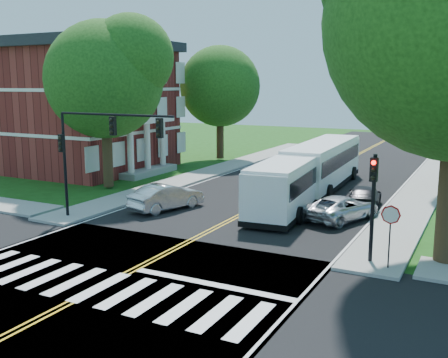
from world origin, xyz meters
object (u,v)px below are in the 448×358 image
Objects in this scene: signal_nw at (97,141)px; dark_sedan at (364,197)px; hatchback at (166,197)px; suv at (342,208)px; signal_ne at (373,194)px; bus_lead at (293,181)px; bus_follow at (323,164)px.

signal_nw is 15.73m from dark_sedan.
signal_nw is at bearing 87.74° from hatchback.
suv is (11.18, 6.50, -3.70)m from signal_nw.
bus_lead is at bearing 127.79° from signal_ne.
bus_follow is 6.30m from dark_sedan.
hatchback reaches higher than dark_sedan.
bus_follow is 2.73× the size of hatchback.
hatchback is (-6.22, -10.55, -0.95)m from bus_follow.
bus_lead reaches higher than dark_sedan.
signal_nw is 5.69m from hatchback.
bus_follow is (-0.16, 6.67, 0.11)m from bus_lead.
signal_nw is at bearing -179.95° from signal_ne.
dark_sedan is at bearing -133.42° from hatchback.
dark_sedan is at bearing 40.47° from signal_nw.
bus_follow is at bearing -93.53° from bus_lead.
signal_ne is at bearing 122.88° from bus_lead.
signal_ne reaches higher than dark_sedan.
bus_follow reaches higher than dark_sedan.
bus_follow reaches higher than suv.
suv is 3.45m from dark_sedan.
hatchback is at bearing 26.39° from bus_lead.
signal_ne is at bearing 0.05° from signal_nw.
bus_lead is at bearing -131.65° from hatchback.
signal_ne is 13.44m from hatchback.
dark_sedan is at bearing 127.08° from bus_follow.
signal_ne reaches higher than hatchback.
signal_ne reaches higher than suv.
bus_follow is 2.79× the size of dark_sedan.
bus_lead reaches higher than hatchback.
bus_lead is 6.67m from bus_follow.
bus_follow is at bearing 113.48° from signal_ne.
signal_nw is 0.57× the size of bus_follow.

